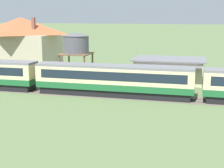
# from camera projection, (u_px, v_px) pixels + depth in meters

# --- Properties ---
(passenger_train) EXTENTS (104.41, 2.97, 3.94)m
(passenger_train) POSITION_uv_depth(u_px,v_px,m) (115.00, 79.00, 43.23)
(passenger_train) COLOR #1E6033
(passenger_train) RESTS_ON ground_plane
(railway_track) EXTENTS (170.62, 3.60, 0.04)m
(railway_track) POSITION_uv_depth(u_px,v_px,m) (151.00, 98.00, 42.57)
(railway_track) COLOR #665B51
(railway_track) RESTS_ON ground_plane
(station_building) EXTENTS (10.75, 8.26, 3.60)m
(station_building) POSITION_uv_depth(u_px,v_px,m) (169.00, 70.00, 52.33)
(station_building) COLOR beige
(station_building) RESTS_ON ground_plane
(station_house_terracotta_roof) EXTENTS (13.84, 10.04, 9.60)m
(station_house_terracotta_roof) POSITION_uv_depth(u_px,v_px,m) (22.00, 42.00, 64.83)
(station_house_terracotta_roof) COLOR #BCB293
(station_house_terracotta_roof) RESTS_ON ground_plane
(water_tower) EXTENTS (4.51, 4.51, 7.43)m
(water_tower) POSITION_uv_depth(u_px,v_px,m) (76.00, 44.00, 52.76)
(water_tower) COLOR brown
(water_tower) RESTS_ON ground_plane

